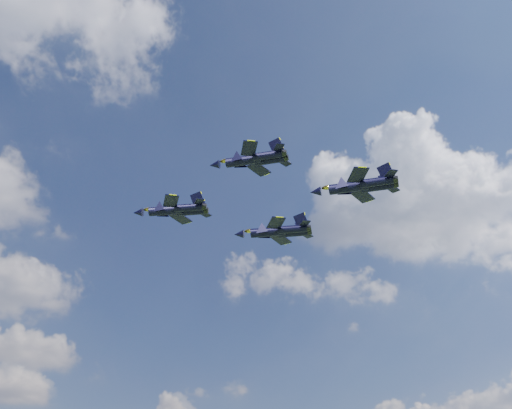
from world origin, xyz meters
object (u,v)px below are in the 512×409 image
object	(u,v)px
jet_left	(241,161)
jet_slot	(346,187)
jet_lead	(164,210)
jet_right	(266,232)

from	to	relation	value
jet_left	jet_slot	bearing A→B (deg)	-43.83
jet_lead	jet_left	world-z (taller)	jet_lead
jet_lead	jet_slot	bearing A→B (deg)	-90.42
jet_right	jet_left	bearing A→B (deg)	-179.11
jet_left	jet_slot	size ratio (longest dim) A/B	0.82
jet_right	jet_slot	world-z (taller)	jet_slot
jet_left	jet_right	world-z (taller)	jet_right
jet_right	jet_slot	xyz separation A→B (m)	(2.47, -22.76, 0.27)
jet_left	jet_slot	xyz separation A→B (m)	(22.10, -0.45, 1.84)
jet_lead	jet_right	size ratio (longest dim) A/B	0.89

